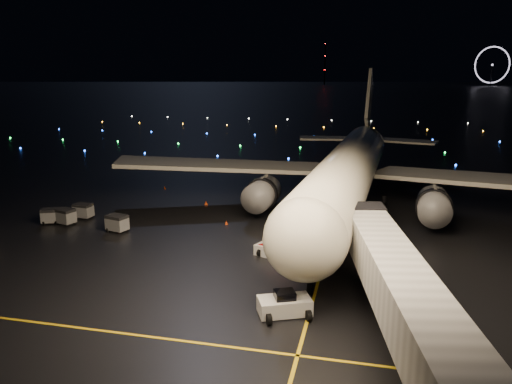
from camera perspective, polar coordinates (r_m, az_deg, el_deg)
ground at (r=338.62m, az=10.68°, el=10.30°), size 2000.00×2000.00×0.00m
lane_centre at (r=55.68m, az=8.62°, el=-4.73°), size 0.25×80.00×0.02m
lane_cross at (r=38.79m, az=-21.74°, el=-13.94°), size 60.00×0.25×0.02m
airliner at (r=64.92m, az=10.95°, el=5.89°), size 66.89×63.93×17.93m
pushback_tug at (r=37.31m, az=3.28°, el=-12.53°), size 4.29×3.37×1.81m
belt_loader at (r=47.76m, az=2.66°, el=-5.60°), size 7.06×4.35×3.33m
crew_c at (r=58.79m, az=-15.44°, el=-3.18°), size 1.05×1.07×1.81m
safety_cone_0 at (r=58.44m, az=-3.41°, el=-3.50°), size 0.49×0.49×0.44m
safety_cone_1 at (r=66.68m, az=4.71°, el=-1.34°), size 0.57×0.57×0.54m
safety_cone_2 at (r=67.24m, az=-5.73°, el=-1.23°), size 0.54×0.54×0.55m
safety_cone_3 at (r=77.22m, az=-10.39°, el=0.50°), size 0.49×0.49×0.45m
ferris_wheel at (r=773.38m, az=25.38°, el=12.84°), size 49.33×16.80×52.00m
radio_mast at (r=781.64m, az=7.89°, el=14.41°), size 1.80×1.80×64.00m
taxiway_lights at (r=145.68m, az=6.92°, el=6.63°), size 164.00×92.00×0.36m
baggage_cart_0 at (r=57.67m, az=-15.59°, el=-3.47°), size 2.55×2.08×1.88m
baggage_cart_1 at (r=64.19m, az=-19.14°, el=-2.06°), size 2.23×1.65×1.80m
baggage_cart_2 at (r=63.31m, az=-22.37°, el=-2.56°), size 2.49×2.16×1.78m
baggage_cart_3 at (r=62.36m, az=-20.97°, el=-2.63°), size 2.49×2.05×1.84m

